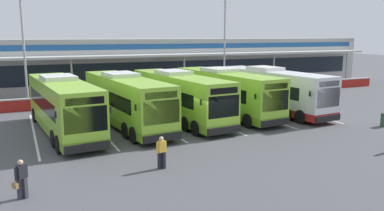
{
  "coord_description": "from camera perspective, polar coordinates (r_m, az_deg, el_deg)",
  "views": [
    {
      "loc": [
        -11.24,
        -21.26,
        6.45
      ],
      "look_at": [
        -0.23,
        3.0,
        1.6
      ],
      "focal_mm": 36.19,
      "sensor_mm": 36.0,
      "label": 1
    }
  ],
  "objects": [
    {
      "name": "bay_stripe_far_west",
      "position": [
        28.02,
        -22.26,
        -3.77
      ],
      "size": [
        0.14,
        13.0,
        0.01
      ],
      "primitive_type": "cube",
      "color": "silver",
      "rests_on": "ground"
    },
    {
      "name": "coach_bus_left_centre",
      "position": [
        28.02,
        -9.71,
        0.59
      ],
      "size": [
        3.81,
        12.33,
        3.78
      ],
      "color": "#8CC633",
      "rests_on": "ground"
    },
    {
      "name": "bay_stripe_centre",
      "position": [
        31.02,
        1.63,
        -1.68
      ],
      "size": [
        0.14,
        13.0,
        0.01
      ],
      "primitive_type": "cube",
      "color": "silver",
      "rests_on": "ground"
    },
    {
      "name": "bay_stripe_mid_east",
      "position": [
        33.05,
        8.19,
        -1.04
      ],
      "size": [
        0.14,
        13.0,
        0.01
      ],
      "primitive_type": "cube",
      "color": "silver",
      "rests_on": "ground"
    },
    {
      "name": "terminal_building",
      "position": [
        49.58,
        -11.31,
        6.15
      ],
      "size": [
        70.0,
        13.0,
        6.0
      ],
      "color": "#B7B7B2",
      "rests_on": "ground"
    },
    {
      "name": "bay_stripe_east",
      "position": [
        35.45,
        13.93,
        -0.46
      ],
      "size": [
        0.14,
        13.0,
        0.01
      ],
      "primitive_type": "cube",
      "color": "silver",
      "rests_on": "ground"
    },
    {
      "name": "lamp_post_centre",
      "position": [
        43.98,
        4.84,
        10.08
      ],
      "size": [
        3.24,
        0.28,
        11.0
      ],
      "color": "#9E9EA3",
      "rests_on": "ground"
    },
    {
      "name": "coach_bus_right_centre",
      "position": [
        31.63,
        4.94,
        1.8
      ],
      "size": [
        3.81,
        12.33,
        3.78
      ],
      "color": "#8CC633",
      "rests_on": "ground"
    },
    {
      "name": "pedestrian_with_handbag",
      "position": [
        17.02,
        -23.88,
        -9.78
      ],
      "size": [
        0.62,
        0.49,
        1.62
      ],
      "color": "#33333D",
      "rests_on": "ground"
    },
    {
      "name": "coach_bus_rightmost",
      "position": [
        33.52,
        11.69,
        2.11
      ],
      "size": [
        3.81,
        12.33,
        3.78
      ],
      "color": "silver",
      "rests_on": "ground"
    },
    {
      "name": "bay_stripe_west",
      "position": [
        28.44,
        -13.78,
        -3.08
      ],
      "size": [
        0.14,
        13.0,
        0.01
      ],
      "primitive_type": "cube",
      "color": "silver",
      "rests_on": "ground"
    },
    {
      "name": "pedestrian_in_dark_coat",
      "position": [
        19.03,
        -4.52,
        -6.75
      ],
      "size": [
        0.54,
        0.29,
        1.62
      ],
      "color": "black",
      "rests_on": "ground"
    },
    {
      "name": "red_barrier_wall",
      "position": [
        37.94,
        -6.87,
        1.31
      ],
      "size": [
        60.0,
        0.4,
        1.1
      ],
      "color": "maroon",
      "rests_on": "ground"
    },
    {
      "name": "bay_stripe_mid_west",
      "position": [
        29.46,
        -5.73,
        -2.37
      ],
      "size": [
        0.14,
        13.0,
        0.01
      ],
      "primitive_type": "cube",
      "color": "silver",
      "rests_on": "ground"
    },
    {
      "name": "coach_bus_leftmost",
      "position": [
        27.03,
        -18.5,
        -0.16
      ],
      "size": [
        3.81,
        12.33,
        3.78
      ],
      "color": "#8CC633",
      "rests_on": "ground"
    },
    {
      "name": "coach_bus_centre",
      "position": [
        29.38,
        -1.89,
        1.18
      ],
      "size": [
        3.81,
        12.33,
        3.78
      ],
      "color": "#8CC633",
      "rests_on": "ground"
    },
    {
      "name": "litter_bin",
      "position": [
        30.96,
        26.49,
        -1.92
      ],
      "size": [
        0.54,
        0.54,
        0.93
      ],
      "color": "#2D5133",
      "rests_on": "ground"
    },
    {
      "name": "ground_plane",
      "position": [
        24.89,
        3.35,
        -4.72
      ],
      "size": [
        200.0,
        200.0,
        0.0
      ],
      "primitive_type": "plane",
      "color": "#4C4C51"
    },
    {
      "name": "lamp_post_west",
      "position": [
        38.5,
        -23.64,
        9.23
      ],
      "size": [
        3.24,
        0.28,
        11.0
      ],
      "color": "#9E9EA3",
      "rests_on": "ground"
    }
  ]
}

